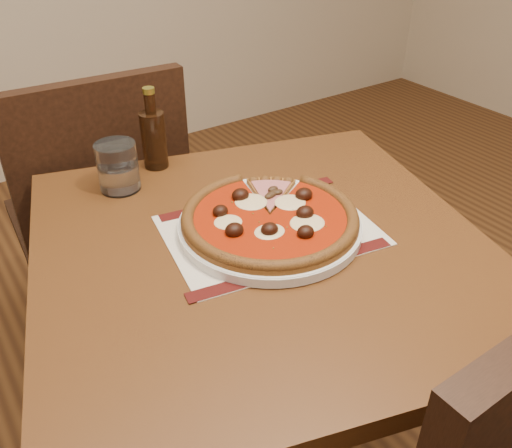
{
  "coord_description": "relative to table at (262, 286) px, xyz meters",
  "views": [
    {
      "loc": [
        -0.65,
        0.32,
        1.32
      ],
      "look_at": [
        -0.19,
        0.99,
        0.78
      ],
      "focal_mm": 38.0,
      "sensor_mm": 36.0,
      "label": 1
    }
  ],
  "objects": [
    {
      "name": "water_glass",
      "position": [
        -0.13,
        0.33,
        0.15
      ],
      "size": [
        0.09,
        0.09,
        0.1
      ],
      "primitive_type": "cylinder",
      "rotation": [
        0.0,
        0.0,
        -0.08
      ],
      "color": "white",
      "rests_on": "table"
    },
    {
      "name": "chair_far",
      "position": [
        -0.1,
        0.63,
        -0.12
      ],
      "size": [
        0.46,
        0.46,
        0.92
      ],
      "rotation": [
        0.0,
        0.0,
        3.08
      ],
      "color": "black",
      "rests_on": "ground"
    },
    {
      "name": "bottle",
      "position": [
        -0.03,
        0.38,
        0.17
      ],
      "size": [
        0.05,
        0.05,
        0.18
      ],
      "color": "#351C0D",
      "rests_on": "table"
    },
    {
      "name": "table",
      "position": [
        0.0,
        0.0,
        0.0
      ],
      "size": [
        0.99,
        0.99,
        0.75
      ],
      "rotation": [
        0.0,
        0.0,
        -0.28
      ],
      "color": "brown",
      "rests_on": "ground"
    },
    {
      "name": "pizza",
      "position": [
        0.03,
        0.02,
        0.13
      ],
      "size": [
        0.33,
        0.33,
        0.04
      ],
      "color": "#9D5F26",
      "rests_on": "plate"
    },
    {
      "name": "ham_slice",
      "position": [
        0.1,
        0.1,
        0.13
      ],
      "size": [
        0.12,
        0.14,
        0.02
      ],
      "rotation": [
        0.0,
        0.0,
        0.94
      ],
      "color": "#9D5F26",
      "rests_on": "plate"
    },
    {
      "name": "placemat",
      "position": [
        0.03,
        0.02,
        0.1
      ],
      "size": [
        0.42,
        0.33,
        0.0
      ],
      "primitive_type": "cube",
      "rotation": [
        0.0,
        0.0,
        -0.17
      ],
      "color": "beige",
      "rests_on": "table"
    },
    {
      "name": "plate",
      "position": [
        0.03,
        0.02,
        0.11
      ],
      "size": [
        0.34,
        0.34,
        0.02
      ],
      "primitive_type": "cylinder",
      "color": "white",
      "rests_on": "placemat"
    }
  ]
}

